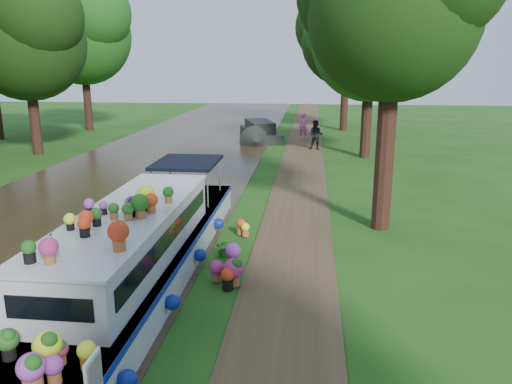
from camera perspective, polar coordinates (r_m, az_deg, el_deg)
The scene contains 13 objects.
ground at distance 13.05m, azimuth -1.22°, elevation -7.77°, with size 100.00×100.00×0.00m, color #1A4711.
canal_water at distance 15.01m, azimuth -24.70°, elevation -6.07°, with size 10.00×100.00×0.02m, color black.
towpath at distance 12.95m, azimuth 4.10°, elevation -7.91°, with size 2.20×100.00×0.03m, color #473721.
plant_boat at distance 11.39m, azimuth -14.03°, elevation -7.03°, with size 2.29×13.52×2.30m.
tree_near_overhang at distance 15.27m, azimuth 15.49°, elevation 20.26°, with size 5.52×5.28×8.99m.
tree_near_mid at distance 27.23m, azimuth 12.98°, elevation 17.36°, with size 6.90×6.60×9.40m.
tree_near_far at distance 38.18m, azimuth 10.37°, elevation 17.52°, with size 7.59×7.26×10.30m.
tree_far_c at distance 30.15m, azimuth -24.85°, elevation 16.29°, with size 7.13×6.82×9.59m.
tree_far_d at distance 39.77m, azimuth -19.31°, elevation 17.35°, with size 8.05×7.70×10.85m.
second_boat at distance 33.09m, azimuth 0.45°, elevation 6.87°, with size 3.46×6.76×1.23m.
pedestrian_pink at distance 33.18m, azimuth 5.46°, elevation 7.48°, with size 0.62×0.41×1.70m, color #E25DA8.
pedestrian_dark at distance 29.23m, azimuth 6.86°, elevation 6.48°, with size 0.83×0.65×1.71m, color black.
verge_plant at distance 13.21m, azimuth -3.73°, elevation -6.42°, with size 0.42×0.37×0.47m, color #1E6423.
Camera 1 is at (1.60, -11.96, 4.97)m, focal length 35.00 mm.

